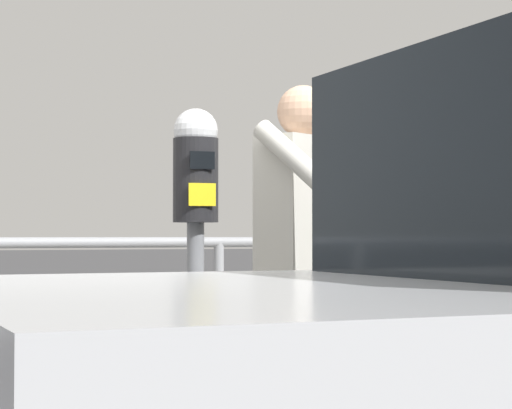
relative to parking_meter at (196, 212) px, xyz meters
The scene contains 3 objects.
parking_meter is the anchor object (origin of this frame).
pedestrian_at_meter 0.67m from the parking_meter, 21.08° to the left, with size 0.59×0.78×1.76m.
background_railing 1.73m from the parking_meter, 101.36° to the left, with size 24.06×0.06×1.07m.
Camera 1 is at (-1.04, -3.22, 1.24)m, focal length 68.96 mm.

